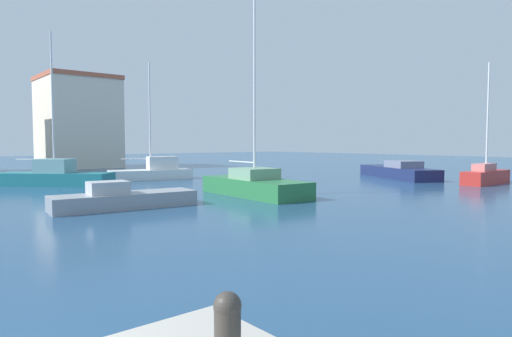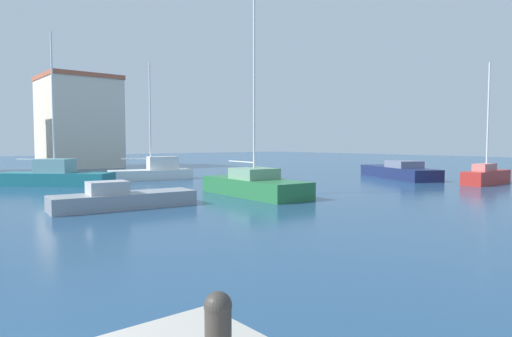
% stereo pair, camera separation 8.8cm
% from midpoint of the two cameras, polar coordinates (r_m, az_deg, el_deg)
% --- Properties ---
extents(water, '(160.00, 160.00, 0.00)m').
position_cam_midpoint_polar(water, '(29.24, -9.28, -2.45)').
color(water, navy).
rests_on(water, ground).
extents(mooring_bollard, '(0.23, 0.23, 0.61)m').
position_cam_midpoint_polar(mooring_bollard, '(3.86, -4.23, -19.52)').
color(mooring_bollard, '#38332D').
rests_on(mooring_bollard, pier_quay).
extents(sailboat_red_mid_harbor, '(5.36, 1.55, 8.57)m').
position_cam_midpoint_polar(sailboat_red_mid_harbor, '(35.35, 27.66, -0.78)').
color(sailboat_red_mid_harbor, '#B22823').
rests_on(sailboat_red_mid_harbor, water).
extents(motorboat_navy_inner_mooring, '(6.34, 9.04, 1.47)m').
position_cam_midpoint_polar(motorboat_navy_inner_mooring, '(38.30, 18.04, -0.37)').
color(motorboat_navy_inner_mooring, '#19234C').
rests_on(motorboat_navy_inner_mooring, water).
extents(sailboat_white_center_channel, '(6.61, 3.42, 9.19)m').
position_cam_midpoint_polar(sailboat_white_center_channel, '(35.91, -13.04, -0.38)').
color(sailboat_white_center_channel, white).
rests_on(sailboat_white_center_channel, water).
extents(motorboat_grey_far_right, '(6.48, 2.45, 1.25)m').
position_cam_midpoint_polar(motorboat_grey_far_right, '(20.74, -16.77, -3.78)').
color(motorboat_grey_far_right, gray).
rests_on(motorboat_grey_far_right, water).
extents(sailboat_teal_near_pier, '(6.99, 7.08, 10.45)m').
position_cam_midpoint_polar(sailboat_teal_near_pier, '(33.19, -24.50, -0.89)').
color(sailboat_teal_near_pier, '#1E707A').
rests_on(sailboat_teal_near_pier, water).
extents(sailboat_green_behind_lamppost, '(2.99, 7.41, 11.67)m').
position_cam_midpoint_polar(sailboat_green_behind_lamppost, '(24.57, -0.14, -2.07)').
color(sailboat_green_behind_lamppost, '#28703D').
rests_on(sailboat_green_behind_lamppost, water).
extents(yacht_club, '(7.92, 8.47, 10.62)m').
position_cam_midpoint_polar(yacht_club, '(55.82, -21.88, 5.59)').
color(yacht_club, beige).
rests_on(yacht_club, ground).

